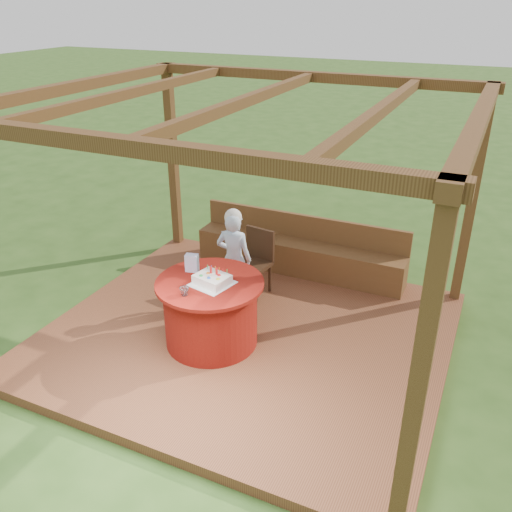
{
  "coord_description": "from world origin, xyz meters",
  "views": [
    {
      "loc": [
        2.34,
        -4.83,
        3.72
      ],
      "look_at": [
        0.0,
        0.25,
        1.0
      ],
      "focal_mm": 38.0,
      "sensor_mm": 36.0,
      "label": 1
    }
  ],
  "objects_px": {
    "gift_bag": "(192,263)",
    "drinking_glass": "(184,291)",
    "table": "(211,312)",
    "elderly_woman": "(234,257)",
    "birthday_cake": "(212,279)",
    "chair": "(256,259)",
    "bench": "(299,254)"
  },
  "relations": [
    {
      "from": "gift_bag",
      "to": "table",
      "type": "bearing_deg",
      "value": -38.72
    },
    {
      "from": "table",
      "to": "elderly_woman",
      "type": "relative_size",
      "value": 0.93
    },
    {
      "from": "chair",
      "to": "drinking_glass",
      "type": "relative_size",
      "value": 8.65
    },
    {
      "from": "drinking_glass",
      "to": "birthday_cake",
      "type": "bearing_deg",
      "value": 66.67
    },
    {
      "from": "bench",
      "to": "elderly_woman",
      "type": "relative_size",
      "value": 2.34
    },
    {
      "from": "birthday_cake",
      "to": "gift_bag",
      "type": "relative_size",
      "value": 2.36
    },
    {
      "from": "chair",
      "to": "elderly_woman",
      "type": "xyz_separation_m",
      "value": [
        -0.12,
        -0.39,
        0.17
      ]
    },
    {
      "from": "table",
      "to": "drinking_glass",
      "type": "relative_size",
      "value": 11.9
    },
    {
      "from": "birthday_cake",
      "to": "chair",
      "type": "bearing_deg",
      "value": 94.1
    },
    {
      "from": "table",
      "to": "elderly_woman",
      "type": "distance_m",
      "value": 0.94
    },
    {
      "from": "bench",
      "to": "table",
      "type": "relative_size",
      "value": 2.52
    },
    {
      "from": "birthday_cake",
      "to": "table",
      "type": "bearing_deg",
      "value": 148.31
    },
    {
      "from": "bench",
      "to": "gift_bag",
      "type": "distance_m",
      "value": 2.1
    },
    {
      "from": "elderly_woman",
      "to": "drinking_glass",
      "type": "bearing_deg",
      "value": -86.92
    },
    {
      "from": "table",
      "to": "birthday_cake",
      "type": "height_order",
      "value": "birthday_cake"
    },
    {
      "from": "elderly_woman",
      "to": "chair",
      "type": "bearing_deg",
      "value": 73.07
    },
    {
      "from": "elderly_woman",
      "to": "drinking_glass",
      "type": "xyz_separation_m",
      "value": [
        0.07,
        -1.26,
        0.18
      ]
    },
    {
      "from": "bench",
      "to": "elderly_woman",
      "type": "distance_m",
      "value": 1.31
    },
    {
      "from": "table",
      "to": "birthday_cake",
      "type": "distance_m",
      "value": 0.44
    },
    {
      "from": "gift_bag",
      "to": "drinking_glass",
      "type": "distance_m",
      "value": 0.55
    },
    {
      "from": "drinking_glass",
      "to": "bench",
      "type": "bearing_deg",
      "value": 81.34
    },
    {
      "from": "table",
      "to": "gift_bag",
      "type": "xyz_separation_m",
      "value": [
        -0.3,
        0.14,
        0.48
      ]
    },
    {
      "from": "bench",
      "to": "table",
      "type": "xyz_separation_m",
      "value": [
        -0.28,
        -2.07,
        0.13
      ]
    },
    {
      "from": "table",
      "to": "gift_bag",
      "type": "bearing_deg",
      "value": 154.61
    },
    {
      "from": "chair",
      "to": "drinking_glass",
      "type": "distance_m",
      "value": 1.69
    },
    {
      "from": "table",
      "to": "gift_bag",
      "type": "distance_m",
      "value": 0.59
    },
    {
      "from": "bench",
      "to": "chair",
      "type": "height_order",
      "value": "chair"
    },
    {
      "from": "birthday_cake",
      "to": "drinking_glass",
      "type": "distance_m",
      "value": 0.36
    },
    {
      "from": "bench",
      "to": "table",
      "type": "bearing_deg",
      "value": -97.69
    },
    {
      "from": "bench",
      "to": "drinking_glass",
      "type": "bearing_deg",
      "value": -98.66
    },
    {
      "from": "birthday_cake",
      "to": "gift_bag",
      "type": "height_order",
      "value": "gift_bag"
    },
    {
      "from": "birthday_cake",
      "to": "gift_bag",
      "type": "xyz_separation_m",
      "value": [
        -0.35,
        0.18,
        0.05
      ]
    }
  ]
}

